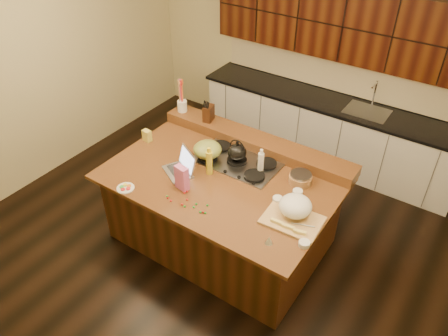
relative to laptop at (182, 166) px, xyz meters
The scene contains 36 objects.
room 0.56m from the laptop, 21.78° to the left, with size 5.52×5.02×2.72m.
island 0.67m from the laptop, 21.78° to the left, with size 2.40×1.60×0.92m.
back_ledge 0.95m from the laptop, 65.21° to the left, with size 2.40×0.30×0.12m, color black.
cooktop 0.61m from the laptop, 49.14° to the left, with size 0.92×0.52×0.05m.
back_counter 2.48m from the laptop, 73.70° to the left, with size 3.70×0.66×2.40m.
kettle 0.61m from the laptop, 49.14° to the left, with size 0.21×0.21×0.19m, color black.
green_bowl 0.35m from the laptop, 73.62° to the left, with size 0.31×0.31×0.17m, color olive.
laptop is the anchor object (origin of this frame).
oil_bottle 0.30m from the laptop, 27.68° to the left, with size 0.07×0.07×0.27m, color gold.
vinegar_bottle 0.83m from the laptop, 32.10° to the left, with size 0.06×0.06×0.25m, color silver.
wooden_tray 1.31m from the laptop, ahead, with size 0.55×0.44×0.22m.
ramekin_a 1.57m from the laptop, ahead, with size 0.10×0.10×0.04m, color white.
ramekin_b 1.08m from the laptop, ahead, with size 0.10×0.10×0.04m, color white.
ramekin_c 1.24m from the laptop, 16.53° to the left, with size 0.10×0.10×0.04m, color white.
strainer_bowl 1.24m from the laptop, 25.40° to the left, with size 0.24×0.24×0.09m, color #996B3F.
kitchen_timer 1.33m from the laptop, 16.79° to the right, with size 0.08×0.08×0.07m, color silver.
pink_bag 0.29m from the laptop, 50.76° to the right, with size 0.14×0.08×0.27m, color #D262A5.
candy_plate 0.63m from the laptop, 118.11° to the right, with size 0.18×0.18×0.01m, color white.
package_box 0.75m from the laptop, 161.62° to the left, with size 0.10×0.07×0.14m, color gold.
utensil_crock 1.10m from the laptop, 128.11° to the left, with size 0.12×0.12×0.14m, color white.
knife_block 0.91m from the laptop, 107.42° to the left, with size 0.10×0.16×0.19m, color black.
gumdrop_0 0.48m from the laptop, 45.78° to the right, with size 0.02×0.02×0.02m, color red.
gumdrop_1 0.44m from the laptop, 71.24° to the right, with size 0.02×0.02×0.02m, color #198C26.
gumdrop_2 0.35m from the laptop, 48.16° to the right, with size 0.02×0.02×0.02m, color red.
gumdrop_3 0.58m from the laptop, 49.15° to the right, with size 0.02×0.02×0.02m, color #198C26.
gumdrop_4 0.36m from the laptop, 43.83° to the right, with size 0.02×0.02×0.02m, color red.
gumdrop_5 0.60m from the laptop, 41.01° to the right, with size 0.02×0.02×0.02m, color #198C26.
gumdrop_6 0.70m from the laptop, 34.96° to the right, with size 0.02×0.02×0.02m, color red.
gumdrop_7 0.72m from the laptop, 33.79° to the right, with size 0.02×0.02×0.02m, color #198C26.
gumdrop_8 0.38m from the laptop, 48.13° to the right, with size 0.02×0.02×0.02m, color red.
gumdrop_9 0.63m from the laptop, 28.67° to the right, with size 0.02×0.02×0.02m, color #198C26.
gumdrop_10 0.50m from the laptop, 64.35° to the right, with size 0.02×0.02×0.02m, color red.
gumdrop_11 0.57m from the laptop, 37.53° to the right, with size 0.02×0.02×0.02m, color #198C26.
gumdrop_12 0.55m from the laptop, 51.71° to the right, with size 0.02×0.02×0.02m, color red.
gumdrop_13 0.69m from the laptop, 37.09° to the right, with size 0.02×0.02×0.02m, color #198C26.
gumdrop_14 0.46m from the laptop, 69.55° to the right, with size 0.02×0.02×0.02m, color red.
Camera 1 is at (2.05, -2.97, 3.74)m, focal length 35.00 mm.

